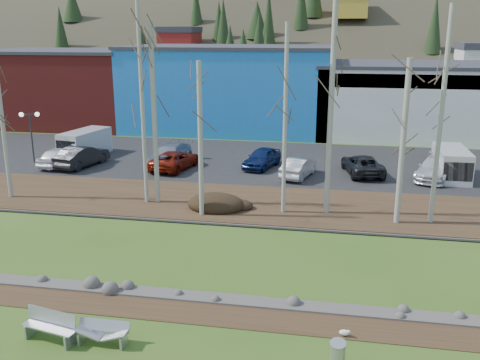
% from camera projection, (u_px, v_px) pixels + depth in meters
% --- Properties ---
extents(ground, '(200.00, 200.00, 0.00)m').
position_uv_depth(ground, '(176.00, 344.00, 17.37)').
color(ground, '#355A18').
rests_on(ground, ground).
extents(dirt_strip, '(80.00, 1.80, 0.03)m').
position_uv_depth(dirt_strip, '(193.00, 311.00, 19.35)').
color(dirt_strip, '#382616').
rests_on(dirt_strip, ground).
extents(near_bank_rocks, '(80.00, 0.80, 0.50)m').
position_uv_depth(near_bank_rocks, '(200.00, 298.00, 20.30)').
color(near_bank_rocks, '#47423D').
rests_on(near_bank_rocks, ground).
extents(river, '(80.00, 8.00, 0.90)m').
position_uv_depth(river, '(223.00, 255.00, 24.18)').
color(river, black).
rests_on(river, ground).
extents(far_bank_rocks, '(80.00, 0.80, 0.46)m').
position_uv_depth(far_bank_rocks, '(239.00, 224.00, 28.06)').
color(far_bank_rocks, '#47423D').
rests_on(far_bank_rocks, ground).
extents(far_bank, '(80.00, 7.00, 0.15)m').
position_uv_depth(far_bank, '(249.00, 204.00, 31.07)').
color(far_bank, '#382616').
rests_on(far_bank, ground).
extents(parking_lot, '(80.00, 14.00, 0.14)m').
position_uv_depth(parking_lot, '(271.00, 162.00, 41.02)').
color(parking_lot, black).
rests_on(parking_lot, ground).
extents(building_brick, '(16.32, 12.24, 7.80)m').
position_uv_depth(building_brick, '(66.00, 87.00, 57.37)').
color(building_brick, maroon).
rests_on(building_brick, ground).
extents(building_blue, '(20.40, 12.24, 8.30)m').
position_uv_depth(building_blue, '(230.00, 88.00, 54.20)').
color(building_blue, blue).
rests_on(building_blue, ground).
extents(building_white, '(18.36, 12.24, 6.80)m').
position_uv_depth(building_white, '(414.00, 99.00, 51.28)').
color(building_white, silver).
rests_on(building_white, ground).
extents(bench_intact, '(2.03, 0.97, 0.98)m').
position_uv_depth(bench_intact, '(51.00, 326.00, 17.48)').
color(bench_intact, '#B0B2B5').
rests_on(bench_intact, ground).
extents(bench_damaged, '(1.74, 0.58, 0.77)m').
position_uv_depth(bench_damaged, '(103.00, 333.00, 17.29)').
color(bench_damaged, '#B0B2B5').
rests_on(bench_damaged, ground).
extents(litter_bin, '(0.52, 0.52, 0.82)m').
position_uv_depth(litter_bin, '(337.00, 356.00, 16.01)').
color(litter_bin, '#B0B2B5').
rests_on(litter_bin, ground).
extents(seagull, '(0.41, 0.21, 0.30)m').
position_uv_depth(seagull, '(345.00, 332.00, 17.71)').
color(seagull, gold).
rests_on(seagull, ground).
extents(dirt_mound, '(3.26, 2.30, 0.64)m').
position_uv_depth(dirt_mound, '(216.00, 203.00, 29.94)').
color(dirt_mound, black).
rests_on(dirt_mound, far_bank).
extents(birch_0, '(0.26, 0.26, 8.46)m').
position_uv_depth(birch_0, '(3.00, 127.00, 31.04)').
color(birch_0, beige).
rests_on(birch_0, far_bank).
extents(birch_1, '(0.28, 0.28, 10.13)m').
position_uv_depth(birch_1, '(154.00, 115.00, 29.90)').
color(birch_1, beige).
rests_on(birch_1, far_bank).
extents(birch_2, '(0.23, 0.23, 11.57)m').
position_uv_depth(birch_2, '(142.00, 103.00, 29.65)').
color(birch_2, beige).
rests_on(birch_2, far_bank).
extents(birch_3, '(0.25, 0.25, 8.18)m').
position_uv_depth(birch_3, '(200.00, 140.00, 27.98)').
color(birch_3, beige).
rests_on(birch_3, far_bank).
extents(birch_4, '(0.21, 0.21, 10.08)m').
position_uv_depth(birch_4, '(285.00, 121.00, 28.15)').
color(birch_4, beige).
rests_on(birch_4, far_bank).
extents(birch_5, '(0.29, 0.29, 11.13)m').
position_uv_depth(birch_5, '(331.00, 111.00, 27.93)').
color(birch_5, beige).
rests_on(birch_5, far_bank).
extents(birch_6, '(0.29, 0.29, 8.39)m').
position_uv_depth(birch_6, '(403.00, 143.00, 26.75)').
color(birch_6, beige).
rests_on(birch_6, far_bank).
extents(birch_7, '(0.25, 0.25, 10.90)m').
position_uv_depth(birch_7, '(441.00, 118.00, 26.46)').
color(birch_7, beige).
rests_on(birch_7, far_bank).
extents(street_lamp, '(1.41, 0.68, 3.81)m').
position_uv_depth(street_lamp, '(30.00, 123.00, 39.74)').
color(street_lamp, '#262628').
rests_on(street_lamp, parking_lot).
extents(car_0, '(2.04, 4.25, 1.40)m').
position_uv_depth(car_0, '(60.00, 157.00, 39.28)').
color(car_0, white).
rests_on(car_0, parking_lot).
extents(car_1, '(2.57, 4.92, 1.54)m').
position_uv_depth(car_1, '(82.00, 156.00, 39.10)').
color(car_1, black).
rests_on(car_1, parking_lot).
extents(car_2, '(3.07, 5.09, 1.32)m').
position_uv_depth(car_2, '(175.00, 160.00, 38.41)').
color(car_2, maroon).
rests_on(car_2, parking_lot).
extents(car_3, '(2.67, 5.41, 1.51)m').
position_uv_depth(car_3, '(169.00, 155.00, 39.44)').
color(car_3, '#92939A').
rests_on(car_3, parking_lot).
extents(car_4, '(2.75, 4.49, 1.43)m').
position_uv_depth(car_4, '(262.00, 158.00, 38.81)').
color(car_4, '#10204F').
rests_on(car_4, parking_lot).
extents(car_5, '(2.37, 4.29, 1.34)m').
position_uv_depth(car_5, '(299.00, 167.00, 36.31)').
color(car_5, silver).
rests_on(car_5, parking_lot).
extents(car_6, '(3.17, 5.21, 1.35)m').
position_uv_depth(car_6, '(362.00, 164.00, 37.07)').
color(car_6, black).
rests_on(car_6, parking_lot).
extents(car_7, '(3.49, 5.31, 1.43)m').
position_uv_depth(car_7, '(435.00, 168.00, 35.87)').
color(car_7, silver).
rests_on(car_7, parking_lot).
extents(van_white, '(1.92, 4.59, 2.01)m').
position_uv_depth(van_white, '(452.00, 164.00, 35.84)').
color(van_white, silver).
rests_on(van_white, parking_lot).
extents(van_grey, '(2.78, 4.89, 2.02)m').
position_uv_depth(van_grey, '(84.00, 144.00, 42.23)').
color(van_grey, silver).
rests_on(van_grey, parking_lot).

